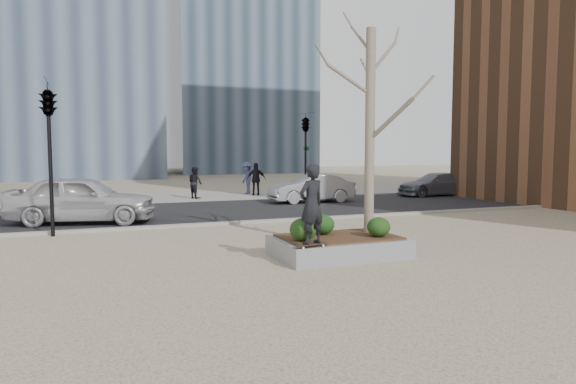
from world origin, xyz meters
name	(u,v)px	position (x,y,z in m)	size (l,w,h in m)	color
ground	(300,259)	(0.00, 0.00, 0.00)	(120.00, 120.00, 0.00)	tan
street	(205,211)	(0.00, 10.00, 0.01)	(60.00, 8.00, 0.02)	black
far_sidewalk	(177,197)	(0.00, 17.00, 0.01)	(60.00, 6.00, 0.02)	gray
planter	(338,247)	(1.00, 0.00, 0.23)	(3.00, 2.00, 0.45)	gray
planter_mulch	(338,237)	(1.00, 0.00, 0.47)	(2.70, 1.70, 0.04)	#382314
sycamore_tree	(370,98)	(2.00, 0.30, 3.79)	(2.80, 2.80, 6.60)	gray
shrub_left	(303,229)	(-0.05, -0.31, 0.75)	(0.61, 0.61, 0.52)	black
shrub_middle	(323,224)	(0.76, 0.35, 0.73)	(0.56, 0.56, 0.48)	#193711
shrub_right	(379,227)	(1.82, -0.46, 0.72)	(0.55, 0.55, 0.47)	#183410
skateboard	(311,246)	(-0.10, -0.88, 0.49)	(0.78, 0.20, 0.07)	black
skateboarder	(312,204)	(-0.10, -0.88, 1.38)	(0.62, 0.41, 1.71)	black
police_car	(82,199)	(-4.69, 8.07, 0.85)	(1.96, 4.86, 1.66)	#BBBBBF
car_silver	(312,188)	(5.51, 11.59, 0.69)	(1.42, 4.07, 1.34)	#9B9DA3
car_third	(435,184)	(13.32, 12.37, 0.65)	(1.75, 4.31, 1.25)	slate
pedestrian_a	(195,182)	(0.70, 15.56, 0.85)	(0.80, 0.62, 1.65)	black
pedestrian_b	(247,178)	(3.98, 17.17, 0.94)	(1.18, 0.68, 1.83)	#474C81
pedestrian_c	(256,179)	(4.17, 16.03, 0.92)	(1.05, 0.44, 1.79)	black
traffic_light_near	(50,160)	(-5.50, 5.60, 2.25)	(0.60, 2.48, 4.50)	black
traffic_light_far	(306,155)	(6.50, 14.60, 2.25)	(0.60, 2.48, 4.50)	black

